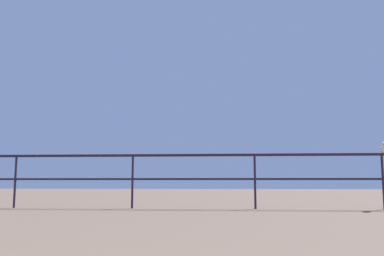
# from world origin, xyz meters

# --- Properties ---
(pier_railing) EXTENTS (21.93, 0.05, 1.08)m
(pier_railing) POSITION_xyz_m (-0.00, 9.04, 0.80)
(pier_railing) COLOR #281A2A
(pier_railing) RESTS_ON ground_plane
(seagull_on_rail) EXTENTS (0.24, 0.44, 0.21)m
(seagull_on_rail) POSITION_xyz_m (3.69, 9.01, 1.17)
(seagull_on_rail) COLOR white
(seagull_on_rail) RESTS_ON pier_railing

